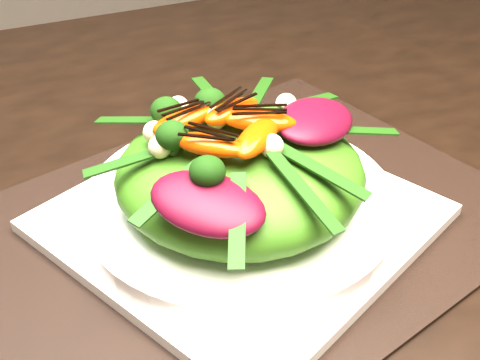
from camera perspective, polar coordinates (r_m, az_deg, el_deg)
name	(u,v)px	position (r m, az deg, el deg)	size (l,w,h in m)	color
dining_table	(430,133)	(0.74, 16.51, 3.99)	(1.60, 0.90, 0.75)	black
placemat	(240,224)	(0.55, 0.00, -3.96)	(0.45, 0.34, 0.00)	black
plate_base	(240,218)	(0.54, 0.00, -3.39)	(0.27, 0.27, 0.01)	white
salad_bowl	(240,204)	(0.54, 0.00, -2.15)	(0.26, 0.26, 0.02)	white
lettuce_mound	(240,173)	(0.52, 0.00, 0.66)	(0.20, 0.20, 0.07)	#3C7215
radicchio_leaf	(315,121)	(0.52, 6.70, 5.25)	(0.08, 0.05, 0.02)	#470717
orange_segment	(221,112)	(0.52, -1.72, 6.04)	(0.06, 0.02, 0.02)	#E23603
broccoli_floret	(158,116)	(0.51, -7.26, 5.65)	(0.04, 0.04, 0.04)	black
macadamia_nut	(309,152)	(0.48, 6.13, 2.48)	(0.02, 0.02, 0.02)	beige
balsamic_drizzle	(221,103)	(0.51, -1.74, 6.86)	(0.05, 0.00, 0.00)	black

